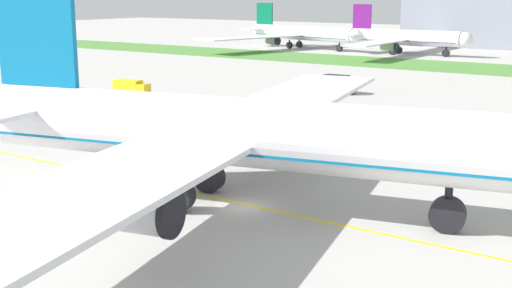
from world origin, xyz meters
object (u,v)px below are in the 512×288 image
object	(u,v)px
service_truck_catering_van	(131,87)
parked_airliner_far_centre	(403,38)
parked_airliner_far_left	(300,33)
airliner_foreground	(224,133)
service_truck_baggage_loader	(339,84)

from	to	relation	value
service_truck_catering_van	parked_airliner_far_centre	distance (m)	96.86
service_truck_catering_van	parked_airliner_far_left	xyz separation A→B (m)	(-26.40, 98.54, 3.16)
airliner_foreground	service_truck_baggage_loader	size ratio (longest dim) A/B	14.89
service_truck_baggage_loader	service_truck_catering_van	xyz separation A→B (m)	(-27.30, -21.66, -0.23)
parked_airliner_far_left	parked_airliner_far_centre	xyz separation A→B (m)	(33.93, -2.03, -0.00)
service_truck_baggage_loader	parked_airliner_far_left	bearing A→B (deg)	124.94
parked_airliner_far_centre	airliner_foreground	bearing A→B (deg)	-73.11
airliner_foreground	parked_airliner_far_centre	world-z (taller)	airliner_foreground
service_truck_baggage_loader	parked_airliner_far_centre	bearing A→B (deg)	104.80
service_truck_catering_van	parked_airliner_far_centre	size ratio (longest dim) A/B	0.11
service_truck_catering_van	parked_airliner_far_left	size ratio (longest dim) A/B	0.09
service_truck_catering_van	parked_airliner_far_left	distance (m)	102.06
service_truck_baggage_loader	parked_airliner_far_left	world-z (taller)	parked_airliner_far_left
parked_airliner_far_left	service_truck_baggage_loader	bearing A→B (deg)	-55.06
service_truck_baggage_loader	service_truck_catering_van	distance (m)	34.85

